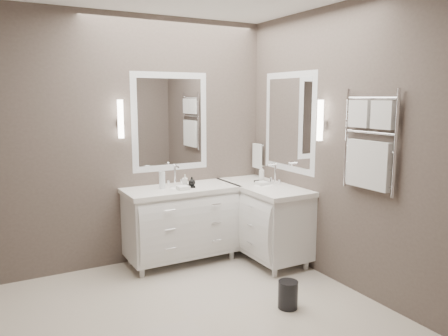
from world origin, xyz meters
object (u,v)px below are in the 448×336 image
vanity_back (181,219)px  vanity_right (263,216)px  towel_ladder (369,147)px  waste_bin (288,295)px

vanity_back → vanity_right: same height
towel_ladder → waste_bin: size_ratio=3.69×
vanity_right → waste_bin: 1.30m
vanity_back → towel_ladder: size_ratio=1.38×
vanity_back → vanity_right: bearing=-20.4°
vanity_right → waste_bin: size_ratio=5.09×
towel_ladder → waste_bin: towel_ladder is taller
towel_ladder → waste_bin: (-0.72, 0.16, -1.27)m
vanity_back → towel_ladder: 2.16m
vanity_back → vanity_right: (0.88, -0.33, 0.00)m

